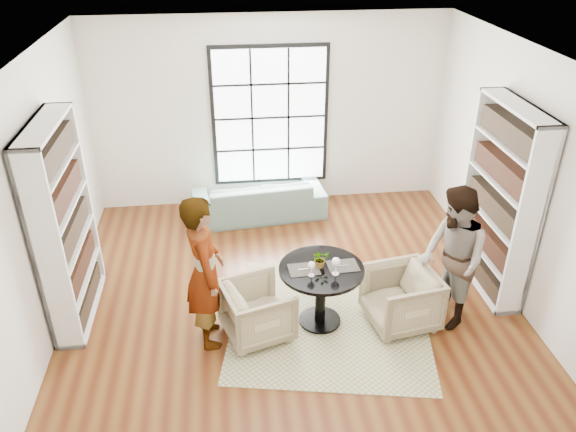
{
  "coord_description": "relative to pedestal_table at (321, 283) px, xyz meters",
  "views": [
    {
      "loc": [
        -0.71,
        -5.38,
        4.34
      ],
      "look_at": [
        -0.02,
        0.4,
        1.1
      ],
      "focal_mm": 35.0,
      "sensor_mm": 36.0,
      "label": 1
    }
  ],
  "objects": [
    {
      "name": "ground",
      "position": [
        -0.28,
        0.25,
        -0.56
      ],
      "size": [
        6.0,
        6.0,
        0.0
      ],
      "primitive_type": "plane",
      "color": "brown"
    },
    {
      "name": "room_shell",
      "position": [
        -0.28,
        0.79,
        0.7
      ],
      "size": [
        6.0,
        6.01,
        6.0
      ],
      "color": "silver",
      "rests_on": "ground"
    },
    {
      "name": "rug",
      "position": [
        0.12,
        0.01,
        -0.55
      ],
      "size": [
        2.68,
        2.68,
        0.01
      ],
      "primitive_type": "cube",
      "rotation": [
        0.0,
        0.0,
        -0.19
      ],
      "color": "tan",
      "rests_on": "ground"
    },
    {
      "name": "pedestal_table",
      "position": [
        0.0,
        0.0,
        0.0
      ],
      "size": [
        0.97,
        0.97,
        0.77
      ],
      "rotation": [
        0.0,
        0.0,
        0.06
      ],
      "color": "black",
      "rests_on": "ground"
    },
    {
      "name": "sofa",
      "position": [
        -0.52,
        2.7,
        -0.26
      ],
      "size": [
        2.12,
        1.01,
        0.6
      ],
      "primitive_type": "imported",
      "rotation": [
        0.0,
        0.0,
        3.24
      ],
      "color": "slate",
      "rests_on": "ground"
    },
    {
      "name": "armchair_left",
      "position": [
        -0.74,
        -0.12,
        -0.22
      ],
      "size": [
        0.91,
        0.9,
        0.67
      ],
      "primitive_type": "imported",
      "rotation": [
        0.0,
        0.0,
        1.87
      ],
      "color": "tan",
      "rests_on": "ground"
    },
    {
      "name": "armchair_right",
      "position": [
        0.92,
        -0.11,
        -0.21
      ],
      "size": [
        0.88,
        0.87,
        0.7
      ],
      "primitive_type": "imported",
      "rotation": [
        0.0,
        0.0,
        -1.4
      ],
      "color": "#B9B884",
      "rests_on": "ground"
    },
    {
      "name": "person_left",
      "position": [
        -1.29,
        -0.12,
        0.34
      ],
      "size": [
        0.52,
        0.71,
        1.8
      ],
      "primitive_type": "imported",
      "rotation": [
        0.0,
        0.0,
        1.71
      ],
      "color": "gray",
      "rests_on": "ground"
    },
    {
      "name": "person_right",
      "position": [
        1.47,
        -0.11,
        0.3
      ],
      "size": [
        0.7,
        0.87,
        1.72
      ],
      "primitive_type": "imported",
      "rotation": [
        0.0,
        0.0,
        -1.5
      ],
      "color": "gray",
      "rests_on": "ground"
    },
    {
      "name": "placemat_left",
      "position": [
        -0.2,
        -0.01,
        0.22
      ],
      "size": [
        0.36,
        0.28,
        0.01
      ],
      "primitive_type": "cube",
      "rotation": [
        0.0,
        0.0,
        0.06
      ],
      "color": "#282623",
      "rests_on": "pedestal_table"
    },
    {
      "name": "placemat_right",
      "position": [
        0.24,
        0.01,
        0.22
      ],
      "size": [
        0.36,
        0.28,
        0.01
      ],
      "primitive_type": "cube",
      "rotation": [
        0.0,
        0.0,
        0.06
      ],
      "color": "#282623",
      "rests_on": "pedestal_table"
    },
    {
      "name": "cutlery_left",
      "position": [
        -0.2,
        -0.01,
        0.22
      ],
      "size": [
        0.15,
        0.23,
        0.01
      ],
      "primitive_type": null,
      "rotation": [
        0.0,
        0.0,
        0.06
      ],
      "color": "silver",
      "rests_on": "placemat_left"
    },
    {
      "name": "cutlery_right",
      "position": [
        0.24,
        0.01,
        0.22
      ],
      "size": [
        0.15,
        0.23,
        0.01
      ],
      "primitive_type": null,
      "rotation": [
        0.0,
        0.0,
        0.06
      ],
      "color": "silver",
      "rests_on": "placemat_right"
    },
    {
      "name": "wine_glass_left",
      "position": [
        -0.14,
        -0.13,
        0.34
      ],
      "size": [
        0.08,
        0.08,
        0.18
      ],
      "color": "silver",
      "rests_on": "pedestal_table"
    },
    {
      "name": "wine_glass_right",
      "position": [
        0.13,
        -0.14,
        0.37
      ],
      "size": [
        0.1,
        0.1,
        0.21
      ],
      "color": "silver",
      "rests_on": "pedestal_table"
    },
    {
      "name": "flower_centerpiece",
      "position": [
        -0.01,
        0.03,
        0.32
      ],
      "size": [
        0.22,
        0.21,
        0.21
      ],
      "primitive_type": "imported",
      "rotation": [
        0.0,
        0.0,
        0.29
      ],
      "color": "gray",
      "rests_on": "pedestal_table"
    }
  ]
}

